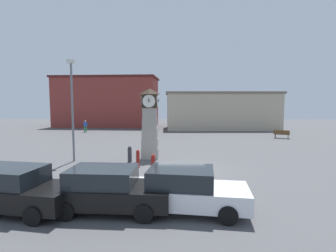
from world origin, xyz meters
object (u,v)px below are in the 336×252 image
Objects in this scene: street_lamp_near_road at (72,103)px; bench at (282,134)px; bollard_near_tower at (130,154)px; car_navy_sedan at (15,189)px; bollard_far_row at (153,163)px; car_by_building at (187,190)px; bollard_mid_row at (138,159)px; clock_tower at (150,124)px; pedestrian_crossing_lot at (85,125)px; car_near_tower at (109,189)px.

bench is at bearing 32.09° from street_lamp_near_road.
car_navy_sedan reaches higher than bollard_near_tower.
bollard_near_tower is at bearing 127.01° from bollard_far_row.
bench is (11.03, 19.21, -0.26)m from car_by_building.
street_lamp_near_road is (-4.51, 1.60, 3.28)m from bollard_mid_row.
clock_tower is 2.91× the size of bench.
clock_tower is 3.11× the size of pedestrian_crossing_lot.
street_lamp_near_road is at bearing -166.75° from clock_tower.
clock_tower is 9.17m from car_near_tower.
car_by_building is 2.79× the size of pedestrian_crossing_lot.
clock_tower is 5.30m from street_lamp_near_road.
bollard_mid_row is at bearing 61.07° from car_navy_sedan.
car_near_tower is 23.72m from bench.
car_navy_sedan is at bearing -129.21° from bollard_far_row.
bench is at bearing -12.18° from pedestrian_crossing_lot.
bollard_near_tower is at bearing 70.49° from car_navy_sedan.
bollard_mid_row is at bearing 139.27° from bollard_far_row.
pedestrian_crossing_lot is (-12.09, 24.20, 0.10)m from car_by_building.
car_navy_sedan is 8.59m from street_lamp_near_road.
clock_tower is at bearing 98.32° from bollard_far_row.
car_by_building is (6.19, 0.18, -0.02)m from car_navy_sedan.
bench is 23.65m from pedestrian_crossing_lot.
street_lamp_near_road is (-4.36, 7.84, 3.04)m from car_near_tower.
pedestrian_crossing_lot reaches higher than car_by_building.
car_navy_sedan is 3.38m from car_near_tower.
street_lamp_near_road reaches higher than bollard_near_tower.
street_lamp_near_road is (-0.98, 7.98, 3.02)m from car_navy_sedan.
car_by_building is (2.67, -6.19, 0.24)m from bollard_mid_row.
bollard_mid_row is 5.80m from street_lamp_near_road.
clock_tower is 10.10m from car_navy_sedan.
bollard_near_tower is at bearing 114.07° from car_by_building.
car_near_tower is (3.38, 0.13, -0.01)m from car_navy_sedan.
clock_tower is at bearing 13.25° from street_lamp_near_road.
street_lamp_near_road is (-3.76, 0.15, 3.30)m from bollard_near_tower.
bollard_far_row is at bearing -61.10° from pedestrian_crossing_lot.
bench is at bearing 38.67° from bollard_near_tower.
pedestrian_crossing_lot is at bearing 117.62° from bollard_mid_row.
street_lamp_near_road reaches higher than bollard_far_row.
clock_tower is at bearing -142.26° from bench.
car_near_tower is at bearing -93.84° from clock_tower.
car_by_building reaches higher than bollard_mid_row.
bollard_far_row is (0.53, -3.62, -1.87)m from clock_tower.
clock_tower is 2.56m from bollard_near_tower.
clock_tower is 4.49× the size of bollard_mid_row.
bollard_near_tower is 1.06× the size of bollard_far_row.
clock_tower reaches higher than car_near_tower.
pedestrian_crossing_lot is at bearing 117.65° from bollard_near_tower.
car_by_building is at bearing -63.46° from pedestrian_crossing_lot.
car_near_tower is at bearing -178.97° from car_by_building.
car_navy_sedan is 25.93m from bench.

